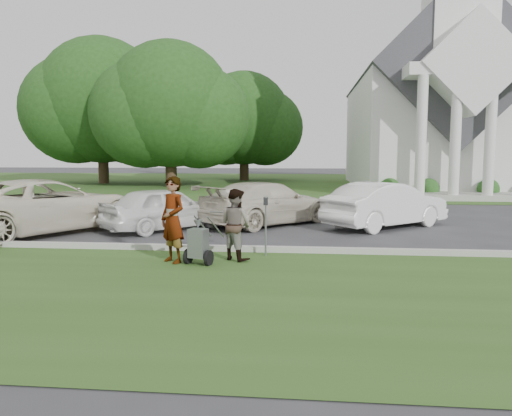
# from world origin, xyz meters

# --- Properties ---
(ground) EXTENTS (120.00, 120.00, 0.00)m
(ground) POSITION_xyz_m (0.00, 0.00, 0.00)
(ground) COLOR #333335
(ground) RESTS_ON ground
(grass_strip) EXTENTS (80.00, 7.00, 0.01)m
(grass_strip) POSITION_xyz_m (0.00, -3.00, 0.01)
(grass_strip) COLOR #2F4C1A
(grass_strip) RESTS_ON ground
(church_lawn) EXTENTS (80.00, 30.00, 0.01)m
(church_lawn) POSITION_xyz_m (0.00, 27.00, 0.01)
(church_lawn) COLOR #2F4C1A
(church_lawn) RESTS_ON ground
(curb) EXTENTS (80.00, 0.18, 0.15)m
(curb) POSITION_xyz_m (0.00, 0.55, 0.07)
(curb) COLOR #9E9E93
(curb) RESTS_ON ground
(church) EXTENTS (9.19, 19.00, 24.10)m
(church) POSITION_xyz_m (9.00, 23.11, 5.94)
(church) COLOR white
(church) RESTS_ON ground
(tree_left) EXTENTS (10.63, 8.40, 9.71)m
(tree_left) POSITION_xyz_m (-8.01, 21.99, 5.11)
(tree_left) COLOR #332316
(tree_left) RESTS_ON ground
(tree_far) EXTENTS (11.64, 9.20, 10.73)m
(tree_far) POSITION_xyz_m (-14.01, 24.99, 5.69)
(tree_far) COLOR #332316
(tree_far) RESTS_ON ground
(tree_back) EXTENTS (9.61, 7.60, 8.89)m
(tree_back) POSITION_xyz_m (-4.01, 29.99, 4.73)
(tree_back) COLOR #332316
(tree_back) RESTS_ON ground
(striping_cart) EXTENTS (0.74, 1.20, 1.04)m
(striping_cart) POSITION_xyz_m (-1.15, -0.90, 0.45)
(striping_cart) COLOR black
(striping_cart) RESTS_ON ground
(person_left) EXTENTS (0.80, 0.77, 1.85)m
(person_left) POSITION_xyz_m (-1.73, -0.76, 0.93)
(person_left) COLOR #999999
(person_left) RESTS_ON ground
(person_right) EXTENTS (0.97, 0.93, 1.57)m
(person_right) POSITION_xyz_m (-0.43, -0.36, 0.79)
(person_right) COLOR #999999
(person_right) RESTS_ON ground
(parking_meter_near) EXTENTS (0.10, 0.09, 1.37)m
(parking_meter_near) POSITION_xyz_m (0.19, 0.13, 0.87)
(parking_meter_near) COLOR gray
(parking_meter_near) RESTS_ON ground
(car_a) EXTENTS (5.17, 6.29, 1.59)m
(car_a) POSITION_xyz_m (-6.56, 2.84, 0.80)
(car_a) COLOR beige
(car_a) RESTS_ON ground
(car_b) EXTENTS (3.84, 3.92, 1.33)m
(car_b) POSITION_xyz_m (-3.17, 3.65, 0.67)
(car_b) COLOR white
(car_b) RESTS_ON ground
(car_c) EXTENTS (4.70, 4.96, 1.41)m
(car_c) POSITION_xyz_m (-0.17, 5.08, 0.71)
(car_c) COLOR beige
(car_c) RESTS_ON ground
(car_d) EXTENTS (4.29, 3.98, 1.43)m
(car_d) POSITION_xyz_m (3.61, 4.84, 0.72)
(car_d) COLOR white
(car_d) RESTS_ON ground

